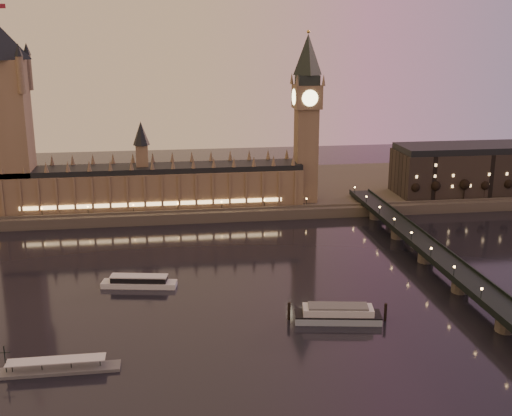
{
  "coord_description": "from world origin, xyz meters",
  "views": [
    {
      "loc": [
        -32.35,
        -261.94,
        108.84
      ],
      "look_at": [
        10.4,
        35.0,
        26.3
      ],
      "focal_mm": 45.0,
      "sensor_mm": 36.0,
      "label": 1
    }
  ],
  "objects": [
    {
      "name": "palace_of_westminster",
      "position": [
        -40.12,
        120.99,
        21.71
      ],
      "size": [
        180.0,
        26.62,
        52.0
      ],
      "color": "brown",
      "rests_on": "ground"
    },
    {
      "name": "big_ben",
      "position": [
        53.99,
        120.99,
        63.95
      ],
      "size": [
        17.68,
        17.68,
        104.0
      ],
      "color": "brown",
      "rests_on": "ground"
    },
    {
      "name": "westminster_bridge",
      "position": [
        91.61,
        0.0,
        5.52
      ],
      "size": [
        13.2,
        260.0,
        15.3
      ],
      "color": "black",
      "rests_on": "ground"
    },
    {
      "name": "ground",
      "position": [
        0.0,
        0.0,
        0.0
      ],
      "size": [
        700.0,
        700.0,
        0.0
      ],
      "primitive_type": "plane",
      "color": "black",
      "rests_on": "ground"
    },
    {
      "name": "bare_tree_1",
      "position": [
        136.45,
        109.0,
        15.06
      ],
      "size": [
        5.97,
        5.97,
        12.15
      ],
      "color": "black",
      "rests_on": "ground"
    },
    {
      "name": "bare_tree_2",
      "position": [
        152.02,
        109.0,
        15.06
      ],
      "size": [
        5.97,
        5.97,
        12.15
      ],
      "color": "black",
      "rests_on": "ground"
    },
    {
      "name": "victoria_tower",
      "position": [
        -120.0,
        121.0,
        65.79
      ],
      "size": [
        31.68,
        31.68,
        118.0
      ],
      "color": "brown",
      "rests_on": "ground"
    },
    {
      "name": "city_block",
      "position": [
        194.94,
        130.93,
        22.24
      ],
      "size": [
        155.0,
        45.0,
        34.0
      ],
      "color": "black",
      "rests_on": "ground"
    },
    {
      "name": "bare_tree_4",
      "position": [
        183.18,
        109.0,
        15.06
      ],
      "size": [
        5.97,
        5.97,
        12.15
      ],
      "color": "black",
      "rests_on": "ground"
    },
    {
      "name": "moored_barge",
      "position": [
        31.8,
        -39.6,
        2.99
      ],
      "size": [
        38.18,
        14.81,
        7.09
      ],
      "rotation": [
        0.0,
        0.0,
        -0.17
      ],
      "color": "#8CA1B2",
      "rests_on": "ground"
    },
    {
      "name": "bare_tree_3",
      "position": [
        167.6,
        109.0,
        15.06
      ],
      "size": [
        5.97,
        5.97,
        12.15
      ],
      "color": "black",
      "rests_on": "ground"
    },
    {
      "name": "bare_tree_0",
      "position": [
        120.87,
        109.0,
        15.06
      ],
      "size": [
        5.97,
        5.97,
        12.15
      ],
      "color": "black",
      "rests_on": "ground"
    },
    {
      "name": "far_embankment",
      "position": [
        30.0,
        165.0,
        3.0
      ],
      "size": [
        560.0,
        130.0,
        6.0
      ],
      "primitive_type": "cube",
      "color": "#423D35",
      "rests_on": "ground"
    },
    {
      "name": "pontoon_pier",
      "position": [
        -69.89,
        -63.79,
        1.14
      ],
      "size": [
        39.49,
        6.58,
        10.53
      ],
      "color": "#595B5E",
      "rests_on": "ground"
    },
    {
      "name": "cruise_boat_a",
      "position": [
        -45.86,
        6.96,
        2.32
      ],
      "size": [
        33.66,
        12.95,
        5.27
      ],
      "rotation": [
        0.0,
        0.0,
        -0.18
      ],
      "color": "silver",
      "rests_on": "ground"
    }
  ]
}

